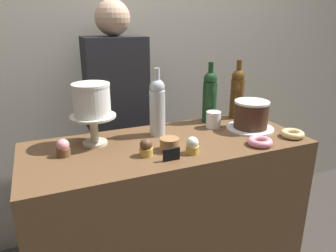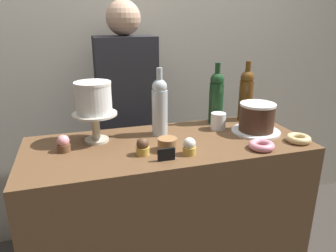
{
  "view_description": "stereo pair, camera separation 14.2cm",
  "coord_description": "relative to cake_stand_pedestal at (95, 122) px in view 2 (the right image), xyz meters",
  "views": [
    {
      "loc": [
        -0.52,
        -1.24,
        1.5
      ],
      "look_at": [
        0.0,
        0.0,
        1.04
      ],
      "focal_mm": 33.61,
      "sensor_mm": 36.0,
      "label": 1
    },
    {
      "loc": [
        -0.39,
        -1.28,
        1.5
      ],
      "look_at": [
        0.0,
        0.0,
        1.04
      ],
      "focal_mm": 33.61,
      "sensor_mm": 36.0,
      "label": 2
    }
  ],
  "objects": [
    {
      "name": "back_wall",
      "position": [
        0.31,
        0.73,
        0.25
      ],
      "size": [
        6.0,
        0.05,
        2.6
      ],
      "color": "#BCB7A8",
      "rests_on": "ground_plane"
    },
    {
      "name": "display_counter",
      "position": [
        0.31,
        -0.11,
        -0.57
      ],
      "size": [
        1.29,
        0.53,
        0.96
      ],
      "color": "brown",
      "rests_on": "ground_plane"
    },
    {
      "name": "cake_stand_pedestal",
      "position": [
        0.0,
        0.0,
        0.0
      ],
      "size": [
        0.2,
        0.2,
        0.14
      ],
      "color": "beige",
      "rests_on": "display_counter"
    },
    {
      "name": "white_layer_cake",
      "position": [
        -0.0,
        0.0,
        0.12
      ],
      "size": [
        0.16,
        0.16,
        0.14
      ],
      "color": "white",
      "rests_on": "cake_stand_pedestal"
    },
    {
      "name": "silver_serving_platter",
      "position": [
        0.77,
        -0.11,
        -0.09
      ],
      "size": [
        0.24,
        0.24,
        0.01
      ],
      "color": "white",
      "rests_on": "display_counter"
    },
    {
      "name": "chocolate_round_cake",
      "position": [
        0.77,
        -0.11,
        -0.01
      ],
      "size": [
        0.17,
        0.17,
        0.14
      ],
      "color": "#3D2619",
      "rests_on": "silver_serving_platter"
    },
    {
      "name": "wine_bottle_clear",
      "position": [
        0.31,
        0.0,
        0.05
      ],
      "size": [
        0.08,
        0.08,
        0.33
      ],
      "color": "#B2BCC1",
      "rests_on": "display_counter"
    },
    {
      "name": "wine_bottle_amber",
      "position": [
        0.82,
        0.1,
        0.05
      ],
      "size": [
        0.08,
        0.08,
        0.33
      ],
      "color": "#5B3814",
      "rests_on": "display_counter"
    },
    {
      "name": "wine_bottle_green",
      "position": [
        0.64,
        0.09,
        0.05
      ],
      "size": [
        0.08,
        0.08,
        0.33
      ],
      "color": "#193D1E",
      "rests_on": "display_counter"
    },
    {
      "name": "cupcake_vanilla",
      "position": [
        0.36,
        -0.27,
        -0.06
      ],
      "size": [
        0.06,
        0.06,
        0.07
      ],
      "color": "gold",
      "rests_on": "display_counter"
    },
    {
      "name": "cupcake_strawberry",
      "position": [
        -0.14,
        -0.08,
        -0.06
      ],
      "size": [
        0.06,
        0.06,
        0.07
      ],
      "color": "brown",
      "rests_on": "display_counter"
    },
    {
      "name": "cupcake_chocolate",
      "position": [
        0.17,
        -0.21,
        -0.06
      ],
      "size": [
        0.06,
        0.06,
        0.07
      ],
      "color": "gold",
      "rests_on": "display_counter"
    },
    {
      "name": "donut_pink",
      "position": [
        0.68,
        -0.3,
        -0.08
      ],
      "size": [
        0.11,
        0.11,
        0.03
      ],
      "color": "pink",
      "rests_on": "display_counter"
    },
    {
      "name": "donut_glazed",
      "position": [
        0.89,
        -0.28,
        -0.08
      ],
      "size": [
        0.11,
        0.11,
        0.03
      ],
      "color": "#E0C17F",
      "rests_on": "display_counter"
    },
    {
      "name": "cookie_stack",
      "position": [
        0.28,
        -0.2,
        -0.06
      ],
      "size": [
        0.08,
        0.08,
        0.05
      ],
      "color": "olive",
      "rests_on": "display_counter"
    },
    {
      "name": "price_sign_chalkboard",
      "position": [
        0.25,
        -0.3,
        -0.07
      ],
      "size": [
        0.07,
        0.01,
        0.05
      ],
      "color": "black",
      "rests_on": "display_counter"
    },
    {
      "name": "coffee_cup_ceramic",
      "position": [
        0.61,
        -0.01,
        -0.05
      ],
      "size": [
        0.08,
        0.08,
        0.08
      ],
      "color": "white",
      "rests_on": "display_counter"
    },
    {
      "name": "barista_figure",
      "position": [
        0.23,
        0.49,
        -0.21
      ],
      "size": [
        0.36,
        0.22,
        1.6
      ],
      "color": "black",
      "rests_on": "ground_plane"
    }
  ]
}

